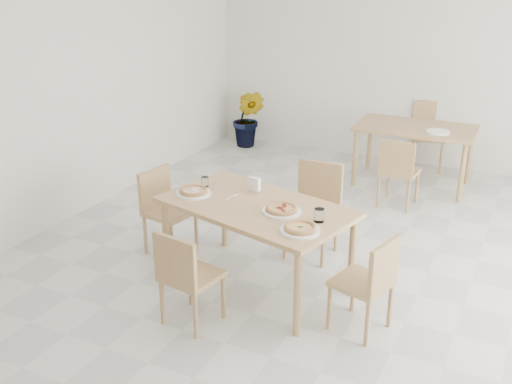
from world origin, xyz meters
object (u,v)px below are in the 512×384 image
at_px(chair_north, 315,202).
at_px(tumbler_a, 205,182).
at_px(chair_west, 163,205).
at_px(plate_empty, 438,132).
at_px(chair_south, 185,273).
at_px(tumbler_b, 319,215).
at_px(plate_margherita, 300,230).
at_px(chair_back_s, 398,168).
at_px(potted_plant, 248,118).
at_px(napkin_holder, 254,185).
at_px(pizza_pepperoni, 281,209).
at_px(chair_back_n, 429,130).
at_px(plate_pepperoni, 281,211).
at_px(pizza_margherita, 300,228).
at_px(main_table, 256,213).
at_px(second_table, 415,133).
at_px(chair_east, 371,279).
at_px(plate_mushroom, 194,193).
at_px(pizza_mushroom, 193,191).

xyz_separation_m(chair_north, tumbler_a, (-0.82, -0.63, 0.29)).
relative_size(chair_west, plate_empty, 2.94).
distance_m(chair_south, plate_empty, 3.86).
bearing_deg(tumbler_b, plate_margherita, -104.44).
bearing_deg(tumbler_a, chair_back_s, 58.87).
bearing_deg(potted_plant, napkin_holder, -62.12).
xyz_separation_m(pizza_pepperoni, potted_plant, (-2.16, 3.64, -0.35)).
relative_size(tumbler_a, chair_back_n, 0.10).
distance_m(plate_pepperoni, pizza_margherita, 0.38).
relative_size(tumbler_b, plate_empty, 0.38).
bearing_deg(plate_empty, main_table, -107.94).
distance_m(chair_north, second_table, 2.28).
xyz_separation_m(second_table, potted_plant, (-2.55, 0.54, -0.23)).
height_order(chair_north, chair_west, chair_north).
bearing_deg(chair_west, chair_east, -92.99).
bearing_deg(second_table, plate_mushroom, -112.81).
height_order(pizza_pepperoni, chair_back_n, chair_back_n).
distance_m(tumbler_b, chair_back_s, 2.35).
height_order(chair_east, chair_back_n, chair_back_n).
relative_size(chair_north, tumbler_a, 9.88).
height_order(tumbler_a, napkin_holder, napkin_holder).
xyz_separation_m(main_table, pizza_mushroom, (-0.59, -0.03, 0.11)).
bearing_deg(chair_south, chair_west, -40.28).
xyz_separation_m(chair_east, potted_plant, (-2.97, 3.85, -0.02)).
relative_size(chair_north, tumbler_b, 8.33).
bearing_deg(chair_south, second_table, -94.04).
xyz_separation_m(chair_back_s, plate_empty, (0.28, 0.65, 0.29)).
relative_size(plate_mushroom, tumbler_b, 2.86).
height_order(chair_west, chair_east, chair_west).
xyz_separation_m(plate_pepperoni, plate_empty, (0.68, 2.94, 0.00)).
height_order(plate_margherita, plate_pepperoni, same).
xyz_separation_m(chair_east, plate_empty, (-0.13, 3.15, 0.31)).
xyz_separation_m(chair_north, chair_back_n, (0.44, 3.02, 0.00)).
height_order(pizza_margherita, chair_back_s, chair_back_s).
height_order(plate_margherita, pizza_mushroom, pizza_mushroom).
bearing_deg(pizza_margherita, potted_plant, 121.89).
bearing_deg(chair_back_s, chair_west, 53.09).
xyz_separation_m(chair_east, chair_back_n, (-0.41, 4.09, 0.06)).
height_order(chair_east, chair_back_s, chair_back_s).
relative_size(pizza_mushroom, potted_plant, 0.37).
bearing_deg(chair_back_n, pizza_pepperoni, -107.38).
height_order(plate_margherita, second_table, plate_margherita).
height_order(pizza_margherita, potted_plant, potted_plant).
distance_m(chair_north, plate_pepperoni, 0.90).
distance_m(chair_west, plate_margherita, 1.72).
bearing_deg(chair_north, napkin_holder, -124.20).
bearing_deg(chair_east, chair_west, -87.37).
bearing_deg(tumbler_b, tumbler_a, 167.50).
xyz_separation_m(napkin_holder, second_table, (0.79, 2.79, -0.15)).
distance_m(chair_north, chair_east, 1.37).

